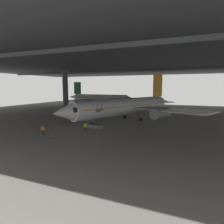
{
  "coord_description": "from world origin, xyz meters",
  "views": [
    {
      "loc": [
        17.03,
        -36.96,
        7.88
      ],
      "look_at": [
        0.87,
        1.63,
        2.57
      ],
      "focal_mm": 31.44,
      "sensor_mm": 36.0,
      "label": 1
    }
  ],
  "objects_px": {
    "crew_worker_near_nose": "(43,130)",
    "crew_worker_by_stairs": "(85,127)",
    "airplane_main": "(127,106)",
    "boarding_stairs": "(94,124)",
    "airplane_distant": "(99,98)",
    "traffic_cone_orange": "(52,136)"
  },
  "relations": [
    {
      "from": "airplane_main",
      "to": "traffic_cone_orange",
      "type": "relative_size",
      "value": 58.57
    },
    {
      "from": "airplane_main",
      "to": "airplane_distant",
      "type": "distance_m",
      "value": 38.97
    },
    {
      "from": "boarding_stairs",
      "to": "crew_worker_near_nose",
      "type": "xyz_separation_m",
      "value": [
        -4.95,
        -8.62,
        0.24
      ]
    },
    {
      "from": "crew_worker_by_stairs",
      "to": "airplane_distant",
      "type": "relative_size",
      "value": 0.05
    },
    {
      "from": "crew_worker_near_nose",
      "to": "crew_worker_by_stairs",
      "type": "relative_size",
      "value": 1.07
    },
    {
      "from": "crew_worker_by_stairs",
      "to": "airplane_main",
      "type": "bearing_deg",
      "value": 75.61
    },
    {
      "from": "crew_worker_near_nose",
      "to": "airplane_distant",
      "type": "bearing_deg",
      "value": 106.24
    },
    {
      "from": "airplane_main",
      "to": "crew_worker_near_nose",
      "type": "bearing_deg",
      "value": -114.73
    },
    {
      "from": "crew_worker_by_stairs",
      "to": "airplane_distant",
      "type": "xyz_separation_m",
      "value": [
        -19.54,
        44.66,
        2.3
      ]
    },
    {
      "from": "traffic_cone_orange",
      "to": "crew_worker_near_nose",
      "type": "bearing_deg",
      "value": 162.42
    },
    {
      "from": "boarding_stairs",
      "to": "crew_worker_by_stairs",
      "type": "distance_m",
      "value": 3.51
    },
    {
      "from": "airplane_distant",
      "to": "traffic_cone_orange",
      "type": "bearing_deg",
      "value": -71.42
    },
    {
      "from": "airplane_main",
      "to": "traffic_cone_orange",
      "type": "xyz_separation_m",
      "value": [
        -5.91,
        -19.04,
        -3.17
      ]
    },
    {
      "from": "airplane_main",
      "to": "airplane_distant",
      "type": "bearing_deg",
      "value": 126.0
    },
    {
      "from": "crew_worker_near_nose",
      "to": "traffic_cone_orange",
      "type": "relative_size",
      "value": 2.83
    },
    {
      "from": "boarding_stairs",
      "to": "airplane_distant",
      "type": "xyz_separation_m",
      "value": [
        -19.45,
        41.16,
        2.46
      ]
    },
    {
      "from": "crew_worker_near_nose",
      "to": "crew_worker_by_stairs",
      "type": "xyz_separation_m",
      "value": [
        5.03,
        5.11,
        -0.08
      ]
    },
    {
      "from": "crew_worker_by_stairs",
      "to": "boarding_stairs",
      "type": "bearing_deg",
      "value": 91.35
    },
    {
      "from": "boarding_stairs",
      "to": "crew_worker_by_stairs",
      "type": "xyz_separation_m",
      "value": [
        0.08,
        -3.51,
        0.16
      ]
    },
    {
      "from": "crew_worker_near_nose",
      "to": "traffic_cone_orange",
      "type": "height_order",
      "value": "crew_worker_near_nose"
    },
    {
      "from": "airplane_main",
      "to": "crew_worker_near_nose",
      "type": "height_order",
      "value": "airplane_main"
    },
    {
      "from": "crew_worker_by_stairs",
      "to": "airplane_distant",
      "type": "distance_m",
      "value": 48.8
    }
  ]
}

